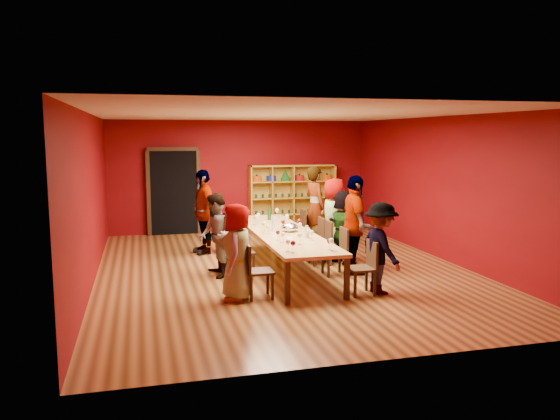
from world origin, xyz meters
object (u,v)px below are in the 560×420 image
(person_right_2, at_px, (344,227))
(chair_person_right_4, at_px, (299,226))
(chair_person_right_2, at_px, (324,240))
(shelving_unit, at_px, (292,194))
(chair_person_left_2, at_px, (238,249))
(person_right_1, at_px, (355,225))
(person_right_0, at_px, (381,248))
(chair_person_left_0, at_px, (255,268))
(person_left_0, at_px, (237,252))
(chair_person_right_1, at_px, (338,249))
(chair_person_left_4, at_px, (222,230))
(person_left_4, at_px, (203,212))
(person_right_4, at_px, (315,207))
(wine_bottle, at_px, (269,214))
(tasting_table, at_px, (283,234))
(spittoon_bowl, at_px, (290,228))
(person_right_3, at_px, (334,219))
(person_left_2, at_px, (216,235))
(chair_person_right_0, at_px, (366,264))
(chair_person_right_3, at_px, (317,236))

(person_right_2, distance_m, chair_person_right_4, 1.86)
(chair_person_right_2, bearing_deg, person_right_2, 0.00)
(shelving_unit, xyz_separation_m, chair_person_right_2, (-0.49, -4.12, -0.49))
(chair_person_left_2, xyz_separation_m, person_right_1, (2.14, -0.43, 0.44))
(chair_person_left_2, bearing_deg, chair_person_right_2, 12.97)
(shelving_unit, xyz_separation_m, person_right_2, (-0.06, -4.12, -0.23))
(person_right_0, relative_size, chair_person_right_4, 1.71)
(chair_person_left_0, relative_size, person_left_0, 0.58)
(shelving_unit, height_order, chair_person_right_1, shelving_unit)
(chair_person_left_2, bearing_deg, chair_person_left_4, 90.00)
(person_right_0, xyz_separation_m, person_right_2, (0.16, 2.13, -0.01))
(person_left_4, distance_m, person_right_4, 2.63)
(person_left_0, height_order, person_right_2, person_left_0)
(shelving_unit, height_order, chair_person_right_2, shelving_unit)
(chair_person_right_1, distance_m, wine_bottle, 2.35)
(chair_person_left_0, height_order, chair_person_right_4, same)
(chair_person_left_0, bearing_deg, tasting_table, 62.02)
(chair_person_right_2, xyz_separation_m, person_right_4, (0.40, 1.80, 0.45))
(tasting_table, height_order, wine_bottle, wine_bottle)
(person_left_0, distance_m, chair_person_right_2, 2.85)
(spittoon_bowl, bearing_deg, person_right_3, 30.41)
(person_right_3, relative_size, person_right_4, 0.91)
(chair_person_right_4, bearing_deg, person_left_2, -135.33)
(chair_person_right_1, relative_size, person_right_4, 0.47)
(chair_person_right_0, height_order, person_right_0, person_right_0)
(chair_person_left_4, bearing_deg, tasting_table, -64.12)
(shelving_unit, height_order, chair_person_right_3, shelving_unit)
(spittoon_bowl, bearing_deg, person_left_2, -172.31)
(wine_bottle, bearing_deg, person_left_4, 165.56)
(chair_person_right_3, bearing_deg, person_right_2, -47.01)
(person_right_2, height_order, chair_person_right_3, person_right_2)
(person_right_3, distance_m, spittoon_bowl, 1.34)
(person_left_2, height_order, chair_person_left_4, person_left_2)
(person_right_3, xyz_separation_m, person_right_4, (0.02, 1.34, 0.09))
(person_left_0, height_order, person_right_1, person_right_1)
(chair_person_left_2, distance_m, wine_bottle, 2.04)
(chair_person_left_2, height_order, spittoon_bowl, spittoon_bowl)
(tasting_table, xyz_separation_m, chair_person_left_2, (-0.91, -0.22, -0.20))
(spittoon_bowl, bearing_deg, person_right_0, -61.69)
(person_right_1, bearing_deg, shelving_unit, 4.27)
(person_right_4, bearing_deg, person_left_0, 134.32)
(person_left_2, distance_m, person_right_1, 2.60)
(shelving_unit, distance_m, chair_person_right_0, 6.29)
(shelving_unit, distance_m, person_right_0, 6.26)
(chair_person_left_2, relative_size, chair_person_right_0, 1.00)
(person_left_0, bearing_deg, person_right_2, 142.77)
(shelving_unit, height_order, person_left_4, person_left_4)
(person_left_4, distance_m, wine_bottle, 1.46)
(chair_person_left_0, height_order, chair_person_right_3, same)
(shelving_unit, distance_m, person_left_2, 5.30)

